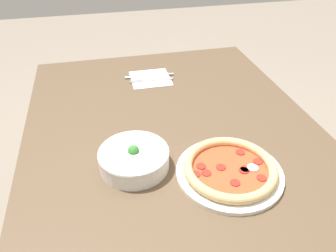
{
  "coord_description": "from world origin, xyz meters",
  "views": [
    {
      "loc": [
        -0.79,
        0.22,
        1.35
      ],
      "look_at": [
        0.05,
        0.02,
        0.75
      ],
      "focal_mm": 35.0,
      "sensor_mm": 36.0,
      "label": 1
    }
  ],
  "objects_px": {
    "bowl": "(134,157)",
    "fork": "(152,80)",
    "knife": "(152,75)",
    "pizza": "(230,169)"
  },
  "relations": [
    {
      "from": "pizza",
      "to": "fork",
      "type": "xyz_separation_m",
      "value": [
        0.59,
        0.1,
        -0.01
      ]
    },
    {
      "from": "fork",
      "to": "knife",
      "type": "distance_m",
      "value": 0.04
    },
    {
      "from": "fork",
      "to": "knife",
      "type": "bearing_deg",
      "value": -95.83
    },
    {
      "from": "pizza",
      "to": "knife",
      "type": "bearing_deg",
      "value": 8.61
    },
    {
      "from": "bowl",
      "to": "fork",
      "type": "distance_m",
      "value": 0.52
    },
    {
      "from": "bowl",
      "to": "knife",
      "type": "bearing_deg",
      "value": -15.72
    },
    {
      "from": "knife",
      "to": "fork",
      "type": "bearing_deg",
      "value": 84.17
    },
    {
      "from": "fork",
      "to": "knife",
      "type": "height_order",
      "value": "same"
    },
    {
      "from": "bowl",
      "to": "knife",
      "type": "distance_m",
      "value": 0.56
    },
    {
      "from": "bowl",
      "to": "fork",
      "type": "xyz_separation_m",
      "value": [
        0.5,
        -0.15,
        -0.03
      ]
    }
  ]
}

